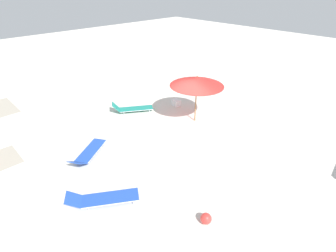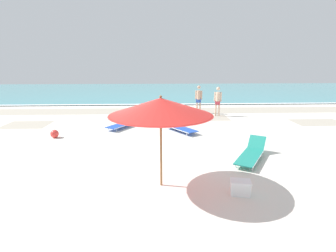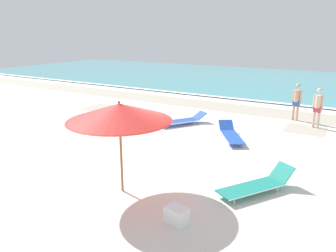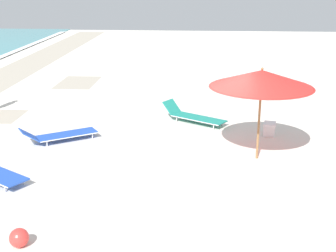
% 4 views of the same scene
% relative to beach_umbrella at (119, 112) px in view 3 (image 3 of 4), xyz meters
% --- Properties ---
extents(ground_plane, '(60.00, 60.00, 0.16)m').
position_rel_beach_umbrella_xyz_m(ground_plane, '(-0.34, 1.57, -2.23)').
color(ground_plane, silver).
extents(ocean_water, '(60.00, 18.54, 0.07)m').
position_rel_beach_umbrella_xyz_m(ocean_water, '(-0.34, 22.35, -2.12)').
color(ocean_water, teal).
rests_on(ocean_water, ground_plane).
extents(beach_umbrella, '(2.65, 2.65, 2.44)m').
position_rel_beach_umbrella_xyz_m(beach_umbrella, '(0.00, 0.00, 0.00)').
color(beach_umbrella, olive).
rests_on(beach_umbrella, ground_plane).
extents(sun_lounger_under_umbrella, '(1.76, 2.28, 0.48)m').
position_rel_beach_umbrella_xyz_m(sun_lounger_under_umbrella, '(-1.72, 6.52, -1.94)').
color(sun_lounger_under_umbrella, blue).
rests_on(sun_lounger_under_umbrella, ground_plane).
extents(sun_lounger_beside_umbrella, '(1.71, 2.17, 0.51)m').
position_rel_beach_umbrella_xyz_m(sun_lounger_beside_umbrella, '(0.93, 5.60, -1.94)').
color(sun_lounger_beside_umbrella, blue).
rests_on(sun_lounger_beside_umbrella, ground_plane).
extents(sun_lounger_near_water_left, '(1.68, 2.18, 0.59)m').
position_rel_beach_umbrella_xyz_m(sun_lounger_near_water_left, '(3.07, 1.75, -1.93)').
color(sun_lounger_near_water_left, '#1E8475').
rests_on(sun_lounger_near_water_left, ground_plane).
extents(beachgoer_wading_adult, '(0.43, 0.27, 1.76)m').
position_rel_beach_umbrella_xyz_m(beachgoer_wading_adult, '(3.57, 9.06, -1.15)').
color(beachgoer_wading_adult, beige).
rests_on(beachgoer_wading_adult, ground_plane).
extents(beachgoer_shoreline_child, '(0.43, 0.27, 1.76)m').
position_rel_beach_umbrella_xyz_m(beachgoer_shoreline_child, '(2.55, 9.91, -1.15)').
color(beachgoer_shoreline_child, tan).
rests_on(beachgoer_shoreline_child, ground_plane).
extents(beach_ball, '(0.35, 0.35, 0.35)m').
position_rel_beach_umbrella_xyz_m(beach_ball, '(-4.58, 4.70, -1.97)').
color(beach_ball, red).
rests_on(beach_ball, ground_plane).
extents(cooler_box, '(0.56, 0.44, 0.37)m').
position_rel_beach_umbrella_xyz_m(cooler_box, '(1.97, -0.59, -1.96)').
color(cooler_box, white).
rests_on(cooler_box, ground_plane).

